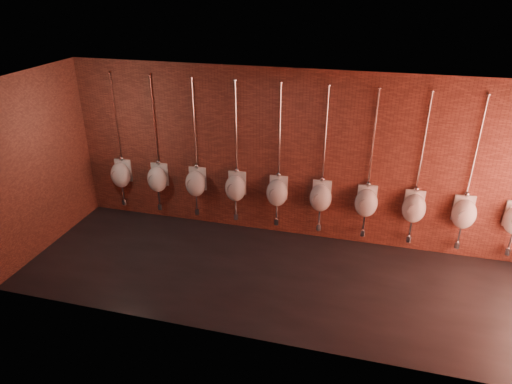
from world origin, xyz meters
TOP-DOWN VIEW (x-y plane):
  - ground at (0.00, 0.00)m, footprint 8.50×8.50m
  - room_shell at (0.00, 0.00)m, footprint 8.54×3.04m
  - urinal_0 at (-3.48, 1.35)m, footprint 0.44×0.40m
  - urinal_1 at (-2.66, 1.35)m, footprint 0.44×0.40m
  - urinal_2 at (-1.84, 1.35)m, footprint 0.44×0.40m
  - urinal_3 at (-1.02, 1.35)m, footprint 0.44×0.40m
  - urinal_4 at (-0.21, 1.35)m, footprint 0.44×0.40m
  - urinal_5 at (0.61, 1.35)m, footprint 0.44×0.40m
  - urinal_6 at (1.43, 1.35)m, footprint 0.44×0.40m
  - urinal_7 at (2.25, 1.35)m, footprint 0.44×0.40m
  - urinal_8 at (3.07, 1.35)m, footprint 0.44×0.40m

SIDE VIEW (x-z plane):
  - ground at x=0.00m, z-range 0.00..0.00m
  - urinal_0 at x=-3.48m, z-range -0.43..2.29m
  - urinal_1 at x=-2.66m, z-range -0.43..2.29m
  - urinal_2 at x=-1.84m, z-range -0.43..2.29m
  - urinal_3 at x=-1.02m, z-range -0.43..2.29m
  - urinal_4 at x=-0.21m, z-range -0.43..2.29m
  - urinal_5 at x=0.61m, z-range -0.43..2.29m
  - urinal_6 at x=1.43m, z-range -0.43..2.29m
  - urinal_7 at x=2.25m, z-range -0.43..2.29m
  - urinal_8 at x=3.07m, z-range -0.43..2.29m
  - room_shell at x=0.00m, z-range 0.40..3.62m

